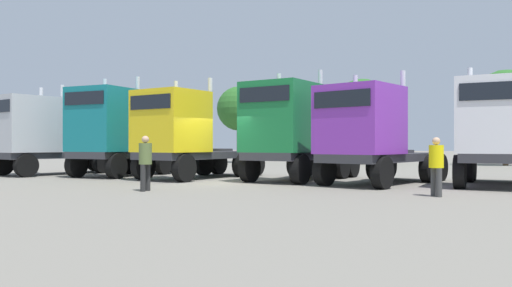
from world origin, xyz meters
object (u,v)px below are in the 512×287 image
Objects in this scene: semi_truck_white at (498,130)px; semi_truck_green at (289,130)px; visitor_in_hivis at (436,162)px; semi_truck_silver at (38,135)px; visitor_with_camera at (145,159)px; semi_truck_teal at (111,132)px; semi_truck_purple at (369,134)px; semi_truck_yellow at (183,134)px.

semi_truck_green is at bearing -85.32° from semi_truck_white.
semi_truck_white is at bearing -147.57° from visitor_in_hivis.
semi_truck_silver is 4.05× the size of visitor_in_hivis.
visitor_in_hivis is 0.96× the size of visitor_with_camera.
semi_truck_teal reaches higher than semi_truck_green.
semi_truck_purple is (15.57, 0.10, -0.07)m from semi_truck_silver.
semi_truck_teal is 3.40× the size of visitor_with_camera.
semi_truck_green is 3.33m from semi_truck_purple.
semi_truck_teal is 0.88× the size of semi_truck_purple.
semi_truck_teal is 3.87m from semi_truck_yellow.
semi_truck_green reaches higher than visitor_in_hivis.
semi_truck_teal is at bearing -84.23° from semi_truck_white.
semi_truck_silver is 1.02× the size of semi_truck_yellow.
semi_truck_teal is at bearing -83.32° from semi_truck_yellow.
semi_truck_silver is 10.86m from visitor_with_camera.
semi_truck_yellow is 0.99× the size of semi_truck_purple.
semi_truck_yellow is (3.86, -0.24, -0.14)m from semi_truck_teal.
visitor_with_camera reaches higher than visitor_in_hivis.
semi_truck_purple is (7.69, -0.01, -0.05)m from semi_truck_yellow.
semi_truck_silver is 1.14× the size of semi_truck_white.
semi_truck_yellow is at bearing 105.80° from semi_truck_silver.
semi_truck_teal is 7.80m from visitor_with_camera.
semi_truck_white is (7.45, 0.10, -0.07)m from semi_truck_green.
semi_truck_green reaches higher than semi_truck_yellow.
semi_truck_teal is at bearing -77.60° from semi_truck_green.
semi_truck_green is (8.30, 0.41, -0.01)m from semi_truck_teal.
semi_truck_white reaches higher than visitor_in_hivis.
semi_truck_silver is at bearing -72.76° from semi_truck_purple.
semi_truck_green is 3.74× the size of visitor_with_camera.
semi_truck_teal is at bearing -46.63° from visitor_with_camera.
semi_truck_green is 6.43m from visitor_with_camera.
semi_truck_teal is 0.89× the size of semi_truck_yellow.
semi_truck_teal is (4.01, 0.35, 0.12)m from semi_truck_silver.
semi_truck_white is at bearing 117.14° from semi_truck_purple.
semi_truck_purple is 3.85× the size of visitor_with_camera.
semi_truck_teal is at bearing 109.99° from semi_truck_silver.
visitor_in_hivis is (-1.70, -4.03, -0.98)m from semi_truck_white.
semi_truck_white is at bearing 107.48° from semi_truck_silver.
semi_truck_yellow is 5.45m from visitor_with_camera.
semi_truck_green is 0.97× the size of semi_truck_purple.
visitor_with_camera is (1.73, -5.09, -0.89)m from semi_truck_yellow.
visitor_in_hivis is at bearing -18.94° from semi_truck_white.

